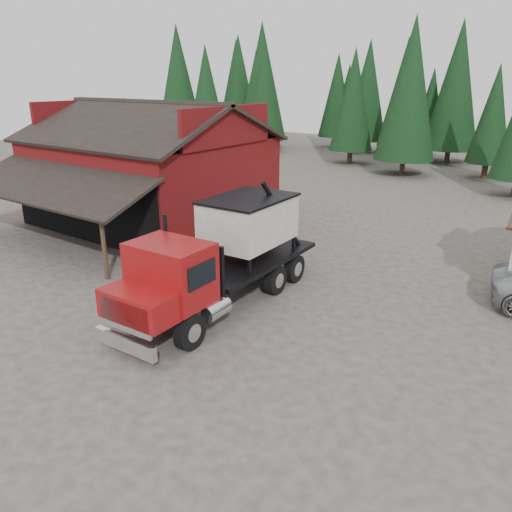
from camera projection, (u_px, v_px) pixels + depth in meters
The scene contains 7 objects.
ground at pixel (163, 333), 17.28m from camera, with size 120.00×120.00×0.00m, color #473D38.
red_barn at pixel (150, 177), 29.97m from camera, with size 12.80×13.63×7.18m.
conifer_backdrop at pixel (469, 167), 49.44m from camera, with size 76.00×16.00×16.00m, color black, non-canonical shape.
near_pine_a at pixel (207, 99), 48.61m from camera, with size 4.40×4.40×11.40m.
near_pine_d at pixel (410, 89), 43.01m from camera, with size 5.28×5.28×13.40m.
feed_truck at pixel (223, 253), 18.83m from camera, with size 3.22×10.14×4.54m.
equip_box at pixel (146, 321), 17.50m from camera, with size 0.70×1.10×0.60m, color maroon.
Camera 1 is at (11.55, -10.63, 8.35)m, focal length 35.00 mm.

